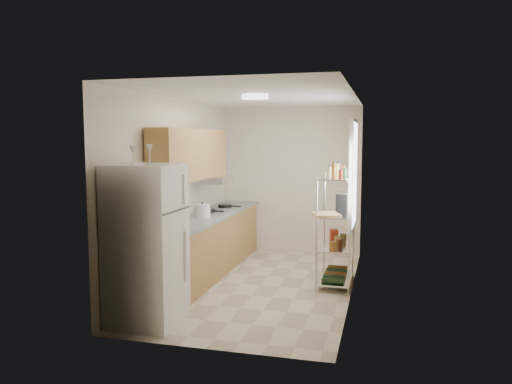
{
  "coord_description": "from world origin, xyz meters",
  "views": [
    {
      "loc": [
        1.64,
        -6.58,
        2.02
      ],
      "look_at": [
        -0.13,
        0.25,
        1.28
      ],
      "focal_mm": 35.0,
      "sensor_mm": 36.0,
      "label": 1
    }
  ],
  "objects_px": {
    "rice_cooker": "(202,211)",
    "refrigerator": "(146,244)",
    "cutting_board": "(326,214)",
    "frying_pan_large": "(208,211)",
    "espresso_machine": "(342,202)"
  },
  "relations": [
    {
      "from": "cutting_board",
      "to": "refrigerator",
      "type": "bearing_deg",
      "value": -135.38
    },
    {
      "from": "frying_pan_large",
      "to": "espresso_machine",
      "type": "height_order",
      "value": "espresso_machine"
    },
    {
      "from": "refrigerator",
      "to": "espresso_machine",
      "type": "bearing_deg",
      "value": 48.38
    },
    {
      "from": "frying_pan_large",
      "to": "cutting_board",
      "type": "distance_m",
      "value": 2.0
    },
    {
      "from": "frying_pan_large",
      "to": "espresso_machine",
      "type": "relative_size",
      "value": 0.86
    },
    {
      "from": "refrigerator",
      "to": "cutting_board",
      "type": "bearing_deg",
      "value": 44.62
    },
    {
      "from": "refrigerator",
      "to": "frying_pan_large",
      "type": "distance_m",
      "value": 2.35
    },
    {
      "from": "rice_cooker",
      "to": "refrigerator",
      "type": "bearing_deg",
      "value": -88.8
    },
    {
      "from": "refrigerator",
      "to": "cutting_board",
      "type": "distance_m",
      "value": 2.48
    },
    {
      "from": "refrigerator",
      "to": "frying_pan_large",
      "type": "xyz_separation_m",
      "value": [
        -0.14,
        2.35,
        0.04
      ]
    },
    {
      "from": "rice_cooker",
      "to": "frying_pan_large",
      "type": "height_order",
      "value": "rice_cooker"
    },
    {
      "from": "rice_cooker",
      "to": "frying_pan_large",
      "type": "bearing_deg",
      "value": 101.34
    },
    {
      "from": "frying_pan_large",
      "to": "cutting_board",
      "type": "xyz_separation_m",
      "value": [
        1.9,
        -0.61,
        0.11
      ]
    },
    {
      "from": "cutting_board",
      "to": "frying_pan_large",
      "type": "bearing_deg",
      "value": 162.22
    },
    {
      "from": "frying_pan_large",
      "to": "cutting_board",
      "type": "height_order",
      "value": "cutting_board"
    }
  ]
}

